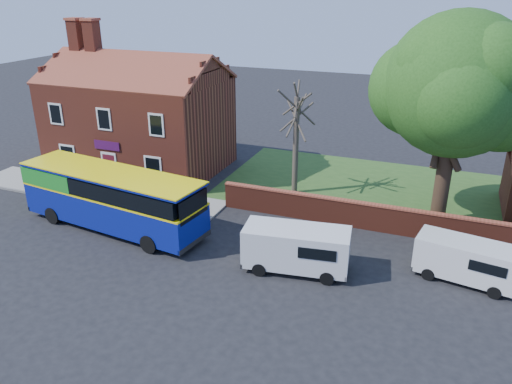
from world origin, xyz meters
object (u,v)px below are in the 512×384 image
at_px(van_far, 467,260).
at_px(large_tree, 459,89).
at_px(bus, 108,195).
at_px(van_near, 297,247).

relative_size(van_far, large_tree, 0.40).
distance_m(bus, van_near, 11.31).
bearing_deg(van_near, van_far, 6.83).
xyz_separation_m(van_far, large_tree, (-1.41, 6.22, 6.63)).
height_order(bus, van_far, bus).
height_order(bus, large_tree, large_tree).
bearing_deg(bus, van_near, 4.11).
xyz_separation_m(bus, van_far, (18.87, 1.33, -0.83)).
xyz_separation_m(bus, large_tree, (17.46, 7.55, 5.80)).
bearing_deg(van_far, van_near, -155.31).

